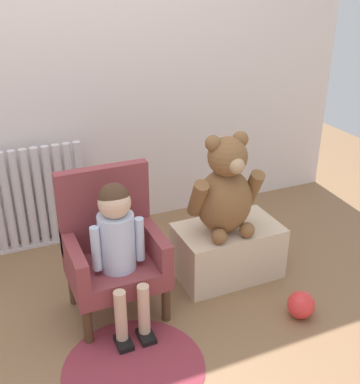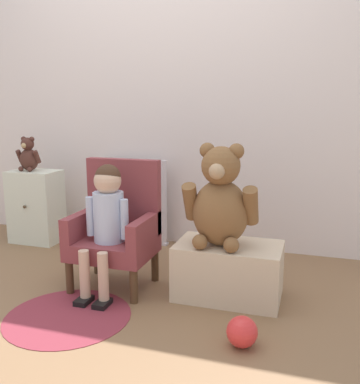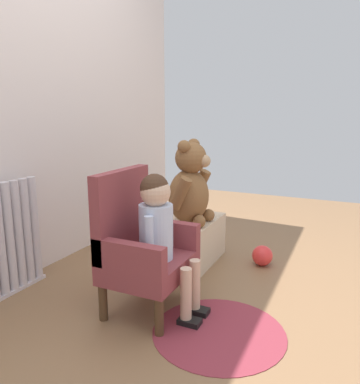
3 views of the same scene
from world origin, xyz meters
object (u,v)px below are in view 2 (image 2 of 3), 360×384
(child_figure, at_px, (107,211))
(small_dresser, at_px, (36,206))
(child_armchair, at_px, (117,228))
(small_teddy_bear, at_px, (29,156))
(large_teddy_bear, at_px, (220,201))
(radiator, at_px, (133,202))
(toy_ball, at_px, (242,332))
(floor_rug, at_px, (68,316))
(low_bench, at_px, (228,271))

(child_figure, bearing_deg, small_dresser, 145.14)
(small_dresser, distance_m, child_armchair, 1.10)
(small_teddy_bear, bearing_deg, large_teddy_bear, -18.94)
(child_figure, xyz_separation_m, small_teddy_bear, (-0.98, 0.65, 0.20))
(small_teddy_bear, bearing_deg, small_dresser, 14.57)
(radiator, bearing_deg, small_teddy_bear, -164.07)
(radiator, distance_m, toy_ball, 1.62)
(small_dresser, bearing_deg, child_armchair, -29.91)
(small_teddy_bear, bearing_deg, radiator, 15.93)
(small_teddy_bear, xyz_separation_m, floor_rug, (0.92, -0.99, -0.66))
(child_armchair, relative_size, low_bench, 1.29)
(child_armchair, bearing_deg, floor_rug, -97.18)
(radiator, bearing_deg, small_dresser, -164.01)
(small_teddy_bear, height_order, floor_rug, small_teddy_bear)
(small_dresser, height_order, low_bench, small_dresser)
(child_figure, xyz_separation_m, low_bench, (0.66, 0.13, -0.32))
(floor_rug, relative_size, toy_ball, 4.56)
(child_armchair, bearing_deg, toy_ball, -29.21)
(large_teddy_bear, xyz_separation_m, toy_ball, (0.20, -0.45, -0.47))
(floor_rug, bearing_deg, large_teddy_bear, 33.56)
(toy_ball, bearing_deg, floor_rug, 179.80)
(small_teddy_bear, relative_size, floor_rug, 0.41)
(radiator, distance_m, low_bench, 1.16)
(child_armchair, xyz_separation_m, floor_rug, (-0.06, -0.45, -0.34))
(radiator, xyz_separation_m, child_figure, (0.23, -0.87, 0.15))
(large_teddy_bear, distance_m, floor_rug, 0.97)
(large_teddy_bear, bearing_deg, low_bench, 30.97)
(toy_ball, bearing_deg, radiator, 130.92)
(small_dresser, xyz_separation_m, large_teddy_bear, (1.56, -0.55, 0.26))
(child_figure, relative_size, small_teddy_bear, 2.81)
(child_armchair, distance_m, large_teddy_bear, 0.64)
(low_bench, bearing_deg, child_armchair, -178.41)
(child_armchair, bearing_deg, large_teddy_bear, -0.85)
(child_armchair, distance_m, child_figure, 0.17)
(low_bench, relative_size, large_teddy_bear, 1.04)
(small_dresser, relative_size, large_teddy_bear, 1.01)
(child_figure, bearing_deg, radiator, 104.92)
(small_teddy_bear, distance_m, toy_ball, 2.14)
(radiator, height_order, low_bench, radiator)
(radiator, xyz_separation_m, toy_ball, (1.05, -1.21, -0.25))
(low_bench, relative_size, small_teddy_bear, 2.20)
(small_dresser, relative_size, low_bench, 0.98)
(floor_rug, bearing_deg, child_figure, 80.41)
(radiator, height_order, large_teddy_bear, large_teddy_bear)
(small_teddy_bear, distance_m, floor_rug, 1.51)
(radiator, relative_size, child_figure, 0.89)
(large_teddy_bear, relative_size, floor_rug, 0.87)
(small_dresser, distance_m, large_teddy_bear, 1.68)
(child_armchair, xyz_separation_m, large_teddy_bear, (0.61, -0.01, 0.20))
(radiator, height_order, child_armchair, child_armchair)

